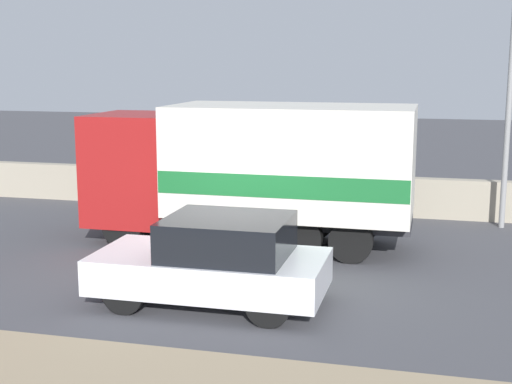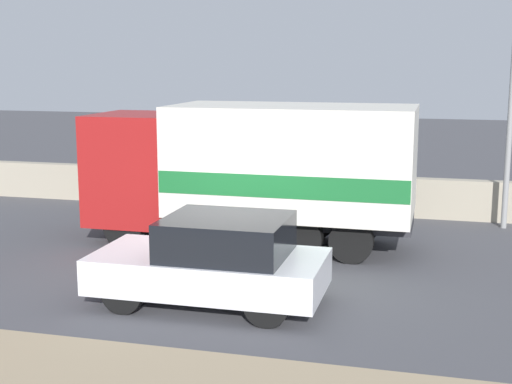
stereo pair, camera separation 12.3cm
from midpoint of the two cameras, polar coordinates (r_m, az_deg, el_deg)
The scene contains 5 objects.
ground_plane at distance 13.08m, azimuth -2.56°, elevation -7.47°, with size 80.00×80.00×0.00m, color #47474C.
stone_wall_backdrop at distance 19.35m, azimuth 3.17°, elevation -0.01°, with size 60.00×0.35×1.03m.
street_lamp at distance 18.06m, azimuth 19.50°, elevation 8.31°, with size 0.56×0.28×6.00m.
box_truck at distance 15.53m, azimuth -0.11°, elevation 2.01°, with size 7.11×2.59×3.09m.
car_hatchback at distance 11.94m, azimuth -3.53°, elevation -5.51°, with size 3.86×1.89×1.50m.
Camera 1 is at (3.54, -11.93, 4.02)m, focal length 50.00 mm.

